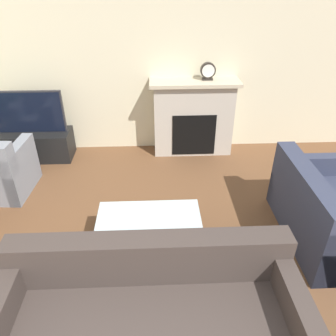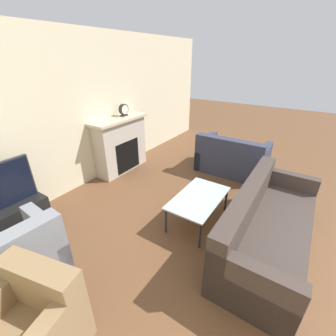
% 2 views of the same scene
% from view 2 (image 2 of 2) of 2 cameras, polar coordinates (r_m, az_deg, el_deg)
% --- Properties ---
extents(wall_back, '(8.60, 0.06, 2.70)m').
position_cam_2_polar(wall_back, '(4.30, -23.41, 12.26)').
color(wall_back, beige).
rests_on(wall_back, ground_plane).
extents(fireplace, '(1.31, 0.44, 1.15)m').
position_cam_2_polar(fireplace, '(4.88, -11.96, 6.09)').
color(fireplace, '#BCB2A3').
rests_on(fireplace, ground_plane).
extents(tv_stand, '(1.05, 0.46, 0.43)m').
position_cam_2_polar(tv_stand, '(3.86, -35.90, -11.23)').
color(tv_stand, black).
rests_on(tv_stand, ground_plane).
extents(couch_sectional, '(2.17, 0.85, 0.82)m').
position_cam_2_polar(couch_sectional, '(3.21, 23.66, -13.87)').
color(couch_sectional, '#3D332D').
rests_on(couch_sectional, ground_plane).
extents(couch_loveseat, '(0.88, 1.38, 0.82)m').
position_cam_2_polar(couch_loveseat, '(4.98, 15.82, 2.26)').
color(couch_loveseat, '#33384C').
rests_on(couch_loveseat, ground_plane).
extents(armchair_accent, '(0.72, 0.79, 0.82)m').
position_cam_2_polar(armchair_accent, '(3.06, -32.49, -18.31)').
color(armchair_accent, gray).
rests_on(armchair_accent, ground_plane).
extents(coffee_table, '(1.03, 0.60, 0.43)m').
position_cam_2_polar(coffee_table, '(3.33, 7.78, -7.91)').
color(coffee_table, '#333338').
rests_on(coffee_table, ground_plane).
extents(mantel_clock, '(0.22, 0.07, 0.25)m').
position_cam_2_polar(mantel_clock, '(4.82, -11.19, 14.29)').
color(mantel_clock, '#28231E').
rests_on(mantel_clock, fireplace).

